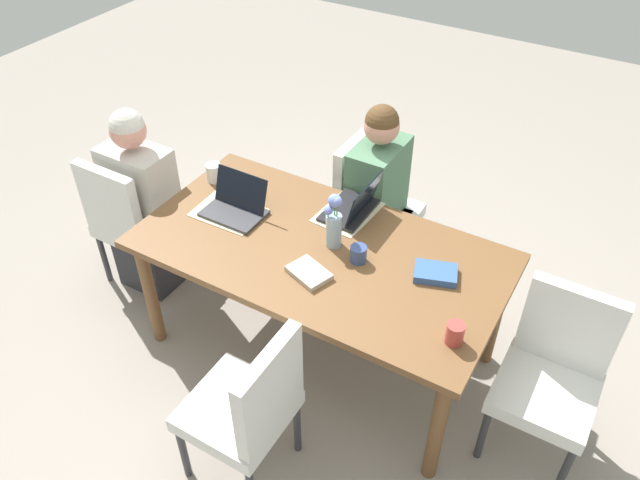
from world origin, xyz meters
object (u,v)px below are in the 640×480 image
chair_head_right_left_far (554,369)px  book_red_cover (309,273)px  chair_far_left_near (369,201)px  person_head_left_left_mid (146,211)px  person_far_left_near (376,206)px  book_blue_cover (436,273)px  laptop_head_left_left_mid (236,206)px  laptop_far_left_near (353,207)px  chair_head_left_left_mid (130,218)px  coffee_mug_centre_left (214,173)px  flower_vase (334,222)px  chair_near_right_near (250,406)px  coffee_mug_near_left (358,254)px  dining_table (320,260)px  coffee_mug_near_right (455,333)px

chair_head_right_left_far → book_red_cover: bearing=-167.2°
chair_far_left_near → person_head_left_left_mid: 1.35m
chair_head_right_left_far → person_far_left_near: bearing=151.7°
chair_far_left_near → book_blue_cover: size_ratio=4.50×
chair_far_left_near → person_head_left_left_mid: person_head_left_left_mid is taller
laptop_head_left_left_mid → book_blue_cover: laptop_head_left_left_mid is taller
person_far_left_near → laptop_far_left_near: person_far_left_near is taller
chair_head_left_left_mid → coffee_mug_centre_left: chair_head_left_left_mid is taller
book_red_cover → laptop_head_left_left_mid: bearing=178.6°
flower_vase → coffee_mug_centre_left: flower_vase is taller
chair_head_right_left_far → flower_vase: bearing=-179.6°
chair_far_left_near → chair_near_right_near: 1.62m
chair_near_right_near → laptop_head_left_left_mid: (-0.65, 0.83, 0.30)m
chair_far_left_near → person_head_left_left_mid: size_ratio=0.75×
chair_head_left_left_mid → laptop_far_left_near: laptop_far_left_near is taller
laptop_head_left_left_mid → book_red_cover: bearing=-20.6°
chair_near_right_near → coffee_mug_near_left: chair_near_right_near is taller
coffee_mug_near_left → book_blue_cover: coffee_mug_near_left is taller
book_blue_cover → chair_near_right_near: bearing=-135.7°
chair_near_right_near → person_head_left_left_mid: bearing=148.9°
laptop_head_left_left_mid → person_far_left_near: bearing=55.4°
dining_table → coffee_mug_near_left: size_ratio=21.58×
flower_vase → coffee_mug_near_right: 0.81m
person_far_left_near → coffee_mug_centre_left: size_ratio=11.36×
chair_head_right_left_far → laptop_head_left_left_mid: size_ratio=2.81×
flower_vase → coffee_mug_near_left: (0.16, -0.05, -0.10)m
chair_head_left_left_mid → chair_near_right_near: bearing=-27.6°
chair_head_right_left_far → coffee_mug_near_right: chair_head_right_left_far is taller
dining_table → coffee_mug_centre_left: size_ratio=17.54×
chair_far_left_near → book_red_cover: 1.04m
chair_head_right_left_far → book_blue_cover: chair_head_right_left_far is taller
person_far_left_near → chair_near_right_near: (0.16, -1.54, -0.03)m
person_head_left_left_mid → coffee_mug_centre_left: size_ratio=11.36×
person_far_left_near → laptop_head_left_left_mid: (-0.49, -0.71, 0.27)m
person_head_left_left_mid → laptop_far_left_near: size_ratio=3.73×
chair_head_left_left_mid → person_head_left_left_mid: 0.10m
person_far_left_near → coffee_mug_centre_left: person_far_left_near is taller
person_far_left_near → chair_head_left_left_mid: person_far_left_near is taller
person_far_left_near → laptop_head_left_left_mid: size_ratio=3.73×
dining_table → person_far_left_near: size_ratio=1.54×
person_head_left_left_mid → coffee_mug_near_left: size_ratio=13.97×
person_far_left_near → coffee_mug_near_left: (0.25, -0.72, 0.27)m
chair_head_left_left_mid → chair_near_right_near: same height
dining_table → coffee_mug_near_left: 0.24m
person_head_left_left_mid → chair_near_right_near: person_head_left_left_mid is taller
chair_far_left_near → laptop_far_left_near: laptop_far_left_near is taller
flower_vase → laptop_far_left_near: size_ratio=0.93×
chair_head_left_left_mid → chair_head_right_left_far: (2.47, 0.14, 0.00)m
coffee_mug_near_left → book_blue_cover: (0.37, 0.09, -0.02)m
person_far_left_near → chair_near_right_near: person_far_left_near is taller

